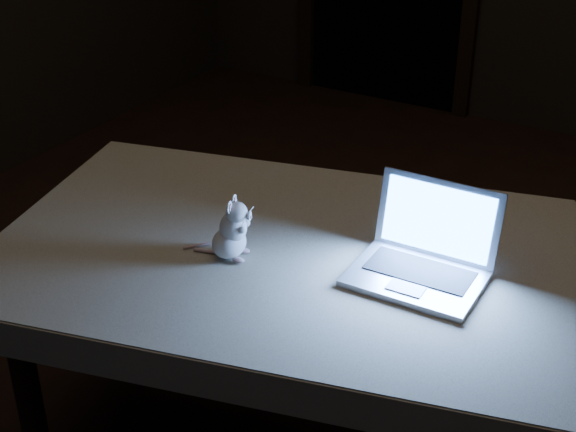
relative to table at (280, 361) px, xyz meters
The scene contains 5 objects.
floor 0.46m from the table, 60.50° to the left, with size 5.00×5.00×0.00m, color black.
table is the anchor object (origin of this frame).
tablecloth 0.31m from the table, 65.32° to the right, with size 1.38×0.92×0.09m, color #BFB79A, non-canonical shape.
laptop 0.57m from the table, ahead, with size 0.29×0.26×0.20m, color silver, non-canonical shape.
plush_mouse 0.45m from the table, 128.55° to the right, with size 0.11×0.11×0.16m, color silver, non-canonical shape.
Camera 1 is at (0.74, -1.76, 1.73)m, focal length 52.00 mm.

